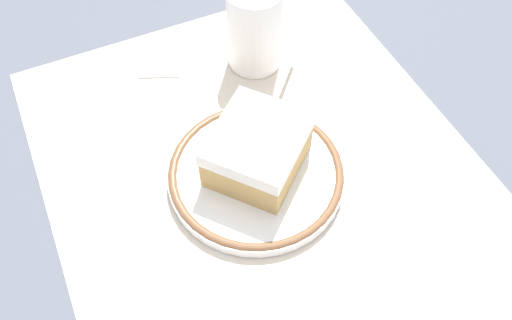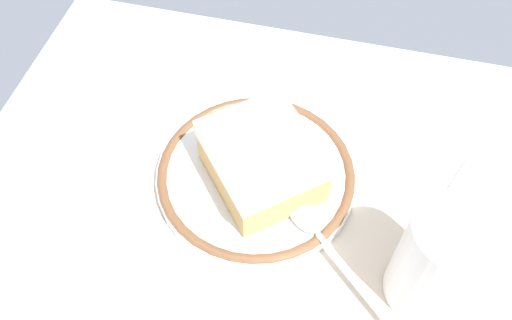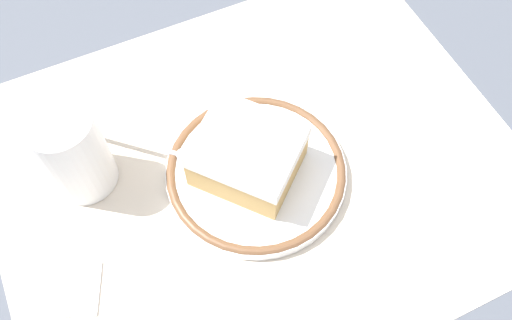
{
  "view_description": "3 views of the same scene",
  "coord_description": "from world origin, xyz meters",
  "px_view_note": "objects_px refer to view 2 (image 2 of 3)",
  "views": [
    {
      "loc": [
        -0.27,
        0.14,
        0.47
      ],
      "look_at": [
        0.01,
        0.01,
        0.03
      ],
      "focal_mm": 37.57,
      "sensor_mm": 36.0,
      "label": 1
    },
    {
      "loc": [
        0.07,
        -0.26,
        0.43
      ],
      "look_at": [
        0.01,
        0.01,
        0.03
      ],
      "focal_mm": 38.46,
      "sensor_mm": 36.0,
      "label": 2
    },
    {
      "loc": [
        0.12,
        0.25,
        0.5
      ],
      "look_at": [
        0.01,
        0.01,
        0.03
      ],
      "focal_mm": 38.81,
      "sensor_mm": 36.0,
      "label": 3
    }
  ],
  "objects_px": {
    "cup": "(436,266)",
    "sugar_packet": "(471,184)",
    "spoon": "(314,228)",
    "plate": "(256,175)",
    "cake_slice": "(262,162)"
  },
  "relations": [
    {
      "from": "plate",
      "to": "spoon",
      "type": "distance_m",
      "value": 0.08
    },
    {
      "from": "spoon",
      "to": "cake_slice",
      "type": "bearing_deg",
      "value": 143.29
    },
    {
      "from": "cake_slice",
      "to": "sugar_packet",
      "type": "xyz_separation_m",
      "value": [
        0.19,
        0.05,
        -0.04
      ]
    },
    {
      "from": "spoon",
      "to": "plate",
      "type": "bearing_deg",
      "value": 143.26
    },
    {
      "from": "sugar_packet",
      "to": "plate",
      "type": "bearing_deg",
      "value": -168.22
    },
    {
      "from": "sugar_packet",
      "to": "cup",
      "type": "bearing_deg",
      "value": -108.06
    },
    {
      "from": "spoon",
      "to": "cup",
      "type": "xyz_separation_m",
      "value": [
        0.1,
        -0.02,
        0.03
      ]
    },
    {
      "from": "plate",
      "to": "spoon",
      "type": "bearing_deg",
      "value": -36.74
    },
    {
      "from": "plate",
      "to": "sugar_packet",
      "type": "bearing_deg",
      "value": 11.78
    },
    {
      "from": "plate",
      "to": "spoon",
      "type": "xyz_separation_m",
      "value": [
        0.06,
        -0.05,
        0.01
      ]
    },
    {
      "from": "cup",
      "to": "sugar_packet",
      "type": "distance_m",
      "value": 0.12
    },
    {
      "from": "cup",
      "to": "cake_slice",
      "type": "bearing_deg",
      "value": 156.35
    },
    {
      "from": "cake_slice",
      "to": "spoon",
      "type": "distance_m",
      "value": 0.07
    },
    {
      "from": "spoon",
      "to": "cup",
      "type": "height_order",
      "value": "cup"
    },
    {
      "from": "sugar_packet",
      "to": "spoon",
      "type": "bearing_deg",
      "value": -146.6
    }
  ]
}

